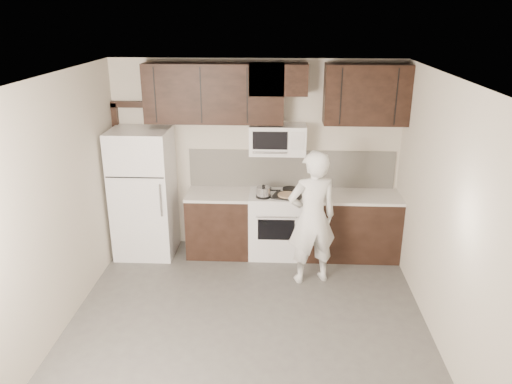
# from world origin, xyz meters

# --- Properties ---
(floor) EXTENTS (4.50, 4.50, 0.00)m
(floor) POSITION_xyz_m (0.00, 0.00, 0.00)
(floor) COLOR #4F4D4A
(floor) RESTS_ON ground
(back_wall) EXTENTS (4.00, 0.00, 4.00)m
(back_wall) POSITION_xyz_m (0.00, 2.25, 1.35)
(back_wall) COLOR beige
(back_wall) RESTS_ON ground
(ceiling) EXTENTS (4.50, 4.50, 0.00)m
(ceiling) POSITION_xyz_m (0.00, 0.00, 2.70)
(ceiling) COLOR white
(ceiling) RESTS_ON back_wall
(counter_run) EXTENTS (2.95, 0.64, 0.91)m
(counter_run) POSITION_xyz_m (0.60, 1.94, 0.46)
(counter_run) COLOR black
(counter_run) RESTS_ON floor
(stove) EXTENTS (0.76, 0.66, 0.94)m
(stove) POSITION_xyz_m (0.30, 1.94, 0.46)
(stove) COLOR white
(stove) RESTS_ON floor
(backsplash) EXTENTS (2.90, 0.02, 0.54)m
(backsplash) POSITION_xyz_m (0.50, 2.24, 1.18)
(backsplash) COLOR beige
(backsplash) RESTS_ON counter_run
(upper_cabinets) EXTENTS (3.48, 0.35, 0.78)m
(upper_cabinets) POSITION_xyz_m (0.21, 2.08, 2.28)
(upper_cabinets) COLOR black
(upper_cabinets) RESTS_ON back_wall
(microwave) EXTENTS (0.76, 0.42, 0.40)m
(microwave) POSITION_xyz_m (0.30, 2.06, 1.65)
(microwave) COLOR white
(microwave) RESTS_ON upper_cabinets
(refrigerator) EXTENTS (0.80, 0.76, 1.80)m
(refrigerator) POSITION_xyz_m (-1.55, 1.89, 0.90)
(refrigerator) COLOR white
(refrigerator) RESTS_ON floor
(door_trim) EXTENTS (0.50, 0.08, 2.12)m
(door_trim) POSITION_xyz_m (-1.92, 2.21, 1.25)
(door_trim) COLOR black
(door_trim) RESTS_ON floor
(saucepan) EXTENTS (0.33, 0.19, 0.18)m
(saucepan) POSITION_xyz_m (0.12, 1.79, 0.98)
(saucepan) COLOR silver
(saucepan) RESTS_ON stove
(baking_tray) EXTENTS (0.45, 0.38, 0.02)m
(baking_tray) POSITION_xyz_m (0.44, 1.82, 0.92)
(baking_tray) COLOR black
(baking_tray) RESTS_ON counter_run
(pizza) EXTENTS (0.32, 0.32, 0.02)m
(pizza) POSITION_xyz_m (0.44, 1.82, 0.94)
(pizza) COLOR tan
(pizza) RESTS_ON baking_tray
(person) EXTENTS (0.73, 0.58, 1.74)m
(person) POSITION_xyz_m (0.75, 1.20, 0.87)
(person) COLOR white
(person) RESTS_ON floor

